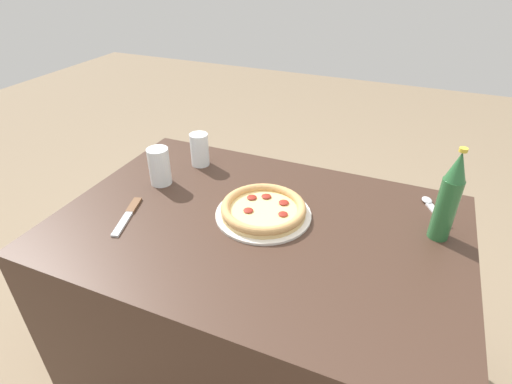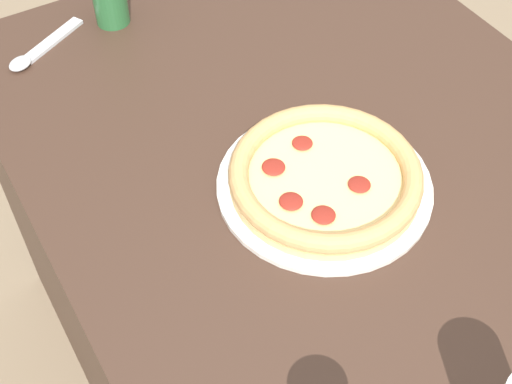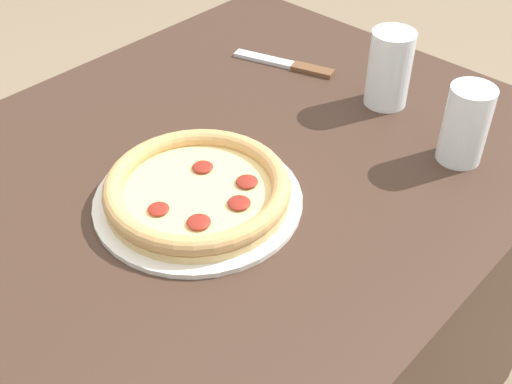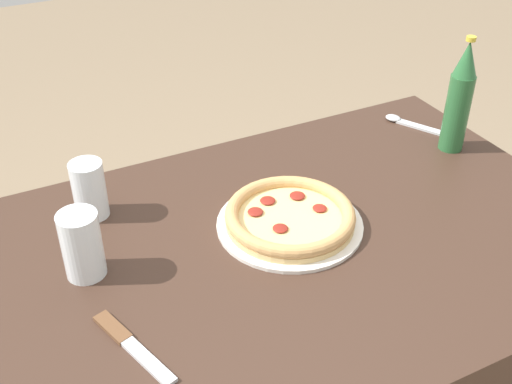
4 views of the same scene
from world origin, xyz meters
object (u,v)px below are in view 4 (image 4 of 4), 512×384
glass_iced_tea (82,247)px  glass_mango_juice (90,192)px  beer_bottle (460,98)px  spoon (406,122)px  pizza_salami (290,218)px  knife (130,344)px

glass_iced_tea → glass_mango_juice: bearing=-108.4°
beer_bottle → spoon: size_ratio=1.81×
pizza_salami → spoon: (-0.47, -0.24, -0.01)m
spoon → glass_iced_tea: bearing=12.7°
pizza_salami → glass_iced_tea: 0.40m
glass_mango_juice → knife: size_ratio=0.63×
pizza_salami → knife: pizza_salami is taller
pizza_salami → beer_bottle: (-0.49, -0.10, 0.11)m
knife → spoon: bearing=-154.9°
glass_mango_juice → glass_iced_tea: size_ratio=0.94×
glass_mango_juice → knife: glass_mango_juice is taller
spoon → knife: bearing=25.1°
knife → beer_bottle: bearing=-163.6°
glass_mango_juice → spoon: bearing=-178.3°
glass_iced_tea → knife: (-0.02, 0.20, -0.06)m
beer_bottle → spoon: bearing=-82.1°
glass_iced_tea → pizza_salami: bearing=173.9°
pizza_salami → beer_bottle: 0.51m
pizza_salami → glass_mango_juice: (0.34, -0.21, 0.04)m
beer_bottle → spoon: 0.19m
glass_mango_juice → glass_iced_tea: (0.06, 0.17, 0.00)m
beer_bottle → glass_iced_tea: bearing=3.5°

